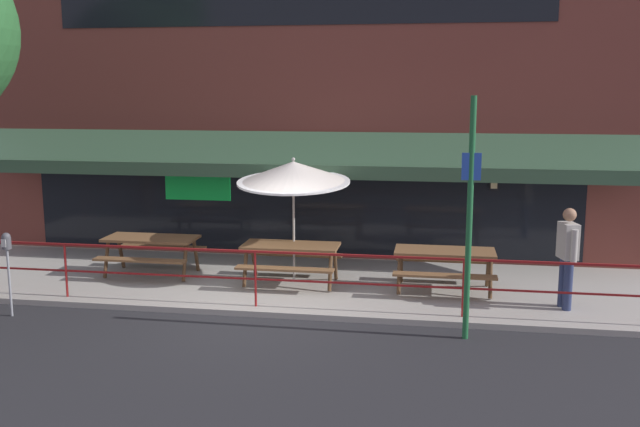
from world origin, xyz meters
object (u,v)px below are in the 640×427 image
patio_umbrella_centre (293,173)px  street_sign_pole (469,217)px  pedestrian_walking (567,253)px  picnic_table_left (151,245)px  picnic_table_right (445,259)px  parking_meter_near (7,249)px  picnic_table_centre (291,253)px

patio_umbrella_centre → street_sign_pole: 4.04m
pedestrian_walking → picnic_table_left: bearing=173.2°
picnic_table_right → parking_meter_near: parking_meter_near is taller
picnic_table_centre → pedestrian_walking: bearing=-8.4°
picnic_table_left → patio_umbrella_centre: size_ratio=0.75×
picnic_table_left → pedestrian_walking: 7.76m
pedestrian_walking → parking_meter_near: bearing=-169.9°
picnic_table_right → patio_umbrella_centre: (-2.85, 0.29, 1.47)m
picnic_table_left → street_sign_pole: bearing=-21.9°
picnic_table_right → picnic_table_left: bearing=178.0°
picnic_table_left → picnic_table_right: 5.71m
pedestrian_walking → parking_meter_near: 9.27m
pedestrian_walking → street_sign_pole: street_sign_pole is taller
picnic_table_centre → patio_umbrella_centre: size_ratio=0.75×
picnic_table_right → parking_meter_near: (-7.13, -2.34, 0.44)m
picnic_table_left → picnic_table_centre: 2.86m
street_sign_pole → picnic_table_centre: bearing=145.1°
picnic_table_centre → picnic_table_right: bearing=0.0°
parking_meter_near → picnic_table_centre: bearing=28.7°
parking_meter_near → pedestrian_walking: bearing=10.1°
picnic_table_centre → parking_meter_near: bearing=-151.3°
picnic_table_centre → pedestrian_walking: (4.85, -0.72, 0.35)m
patio_umbrella_centre → pedestrian_walking: 5.08m
picnic_table_left → pedestrian_walking: bearing=-6.8°
picnic_table_centre → parking_meter_near: 4.90m
pedestrian_walking → street_sign_pole: size_ratio=0.47×
picnic_table_centre → street_sign_pole: 4.03m
picnic_table_right → pedestrian_walking: size_ratio=1.05×
pedestrian_walking → parking_meter_near: size_ratio=1.20×
picnic_table_right → street_sign_pole: size_ratio=0.49×
parking_meter_near → street_sign_pole: 7.48m
street_sign_pole → picnic_table_right: bearing=98.0°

